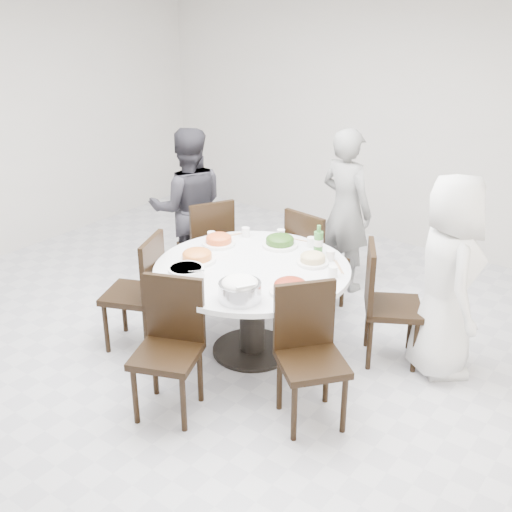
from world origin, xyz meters
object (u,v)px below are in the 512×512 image
Objects in this scene: chair_ne at (393,305)px; chair_nw at (205,246)px; diner_right at (448,277)px; dining_table at (252,310)px; chair_s at (166,352)px; rice_bowl at (240,291)px; diner_left at (188,208)px; chair_n at (317,259)px; diner_middle at (346,210)px; chair_sw at (132,292)px; soup_bowl at (186,272)px; chair_se at (312,360)px; beverage_bottle at (318,240)px.

chair_ne and chair_nw have the same top height.
chair_nw is at bearing 53.85° from diner_right.
dining_table is 1.58× the size of chair_s.
diner_left is at bearing 142.65° from rice_bowl.
diner_middle is at bearing -79.31° from chair_n.
diner_right is at bearing 174.39° from chair_n.
soup_bowl is (0.57, 0.03, 0.32)m from chair_sw.
chair_se is at bearing 67.28° from chair_sw.
chair_n is (-0.92, 0.39, 0.00)m from chair_ne.
chair_nw is 3.59× the size of soup_bowl.
rice_bowl is at bearing 39.65° from chair_s.
soup_bowl is at bearing 94.85° from diner_middle.
diner_middle is at bearing 160.03° from chair_nw.
diner_middle reaches higher than chair_n.
diner_right is 1.56m from diner_middle.
diner_middle is (0.97, 0.90, 0.30)m from chair_nw.
chair_ne is at bearing 164.32° from chair_n.
diner_right is at bearing 27.35° from dining_table.
chair_se is 0.61× the size of diner_middle.
soup_bowl is at bearing 128.34° from chair_se.
dining_table is 0.97× the size of diner_right.
chair_sw is 1.27m from diner_left.
chair_nw is at bearing 148.93° from dining_table.
chair_s is 0.61× the size of diner_right.
beverage_bottle is (0.32, -1.01, 0.10)m from diner_middle.
chair_ne is 1.00× the size of chair_se.
beverage_bottle is at bearing 88.62° from rice_bowl.
dining_table is 0.97m from chair_s.
chair_sw is at bearing 79.63° from diner_middle.
chair_se is 0.62× the size of diner_left.
chair_n is 1.34m from diner_right.
rice_bowl is (-0.58, -0.02, 0.34)m from chair_se.
chair_nw is 1.00× the size of chair_sw.
diner_left reaches higher than chair_n.
diner_left is at bearing 105.37° from chair_s.
chair_ne is 1.00m from chair_n.
soup_bowl is at bearing 62.02° from chair_nw.
dining_table is 0.97× the size of diner_middle.
chair_n is 1.66m from chair_sw.
diner_left reaches higher than dining_table.
chair_se is at bearing 87.05° from chair_nw.
chair_sw is at bearing 66.75° from chair_n.
chair_n is at bearing 89.87° from dining_table.
rice_bowl is (1.26, -1.09, 0.34)m from chair_nw.
chair_se is at bearing -59.77° from beverage_bottle.
dining_table is 1.58× the size of chair_se.
chair_ne and chair_sw have the same top height.
soup_bowl is (1.00, -1.13, 0.02)m from diner_left.
diner_left is (-2.20, 0.12, 0.29)m from chair_ne.
chair_ne is 1.00× the size of chair_n.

